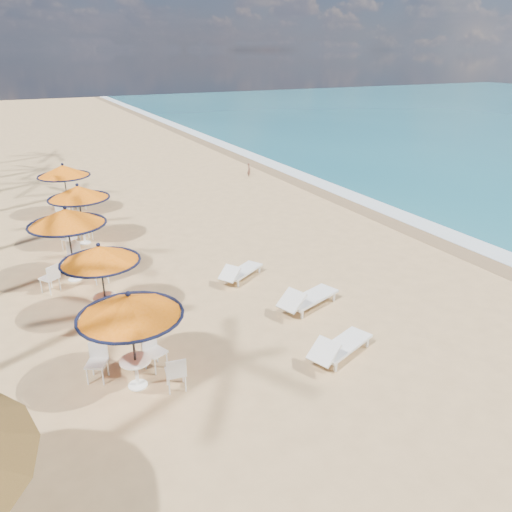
% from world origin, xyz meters
% --- Properties ---
extents(ground, '(160.00, 160.00, 0.00)m').
position_xyz_m(ground, '(0.00, 0.00, 0.00)').
color(ground, tan).
rests_on(ground, ground).
extents(foam_strip, '(1.20, 140.00, 0.04)m').
position_xyz_m(foam_strip, '(9.30, 10.00, 0.00)').
color(foam_strip, white).
rests_on(foam_strip, ground).
extents(wetsand_band, '(1.40, 140.00, 0.02)m').
position_xyz_m(wetsand_band, '(8.40, 10.00, 0.00)').
color(wetsand_band, olive).
rests_on(wetsand_band, ground).
extents(station_0, '(2.35, 2.35, 2.45)m').
position_xyz_m(station_0, '(-4.96, 0.00, 1.79)').
color(station_0, black).
rests_on(station_0, ground).
extents(station_1, '(2.23, 2.23, 2.33)m').
position_xyz_m(station_1, '(-4.98, 3.49, 1.77)').
color(station_1, black).
rests_on(station_1, ground).
extents(station_2, '(2.51, 2.54, 2.61)m').
position_xyz_m(station_2, '(-5.43, 6.66, 1.91)').
color(station_2, black).
rests_on(station_2, ground).
extents(station_3, '(2.37, 2.37, 2.47)m').
position_xyz_m(station_3, '(-4.61, 10.15, 1.81)').
color(station_3, black).
rests_on(station_3, ground).
extents(station_4, '(2.36, 2.36, 2.46)m').
position_xyz_m(station_4, '(-4.60, 14.40, 1.80)').
color(station_4, black).
rests_on(station_4, ground).
extents(lounger_near, '(2.16, 1.34, 0.74)m').
position_xyz_m(lounger_near, '(-0.18, -1.19, 0.35)').
color(lounger_near, white).
rests_on(lounger_near, ground).
extents(lounger_mid, '(2.28, 1.35, 0.78)m').
position_xyz_m(lounger_mid, '(0.48, 1.39, 0.36)').
color(lounger_mid, white).
rests_on(lounger_mid, ground).
extents(lounger_far, '(1.91, 1.48, 0.67)m').
position_xyz_m(lounger_far, '(-0.45, 4.14, 0.31)').
color(lounger_far, white).
rests_on(lounger_far, ground).
extents(person, '(0.30, 0.38, 0.90)m').
position_xyz_m(person, '(6.34, 17.47, 0.45)').
color(person, brown).
rests_on(person, ground).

